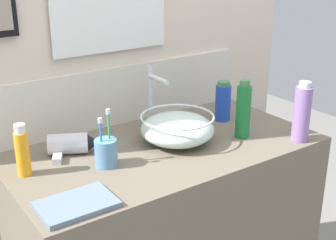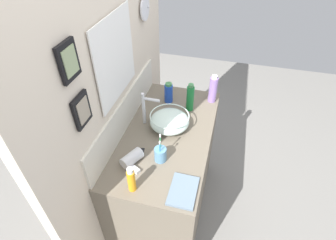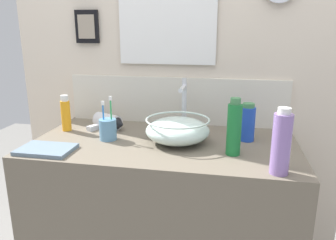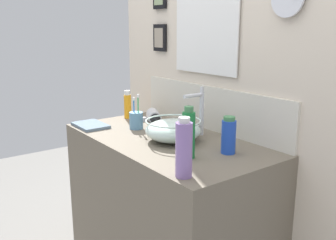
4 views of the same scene
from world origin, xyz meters
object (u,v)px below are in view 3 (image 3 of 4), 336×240
glass_bowl_sink (178,130)px  faucet (184,101)px  hand_towel (46,149)px  spray_bottle (248,123)px  lotion_bottle (66,114)px  hair_drier (109,122)px  toothbrush_cup (108,129)px  soap_dispenser (281,143)px  shampoo_bottle (234,128)px

glass_bowl_sink → faucet: bearing=90.0°
glass_bowl_sink → hand_towel: glass_bowl_sink is taller
spray_bottle → lotion_bottle: size_ratio=0.97×
hair_drier → spray_bottle: (0.67, -0.05, 0.05)m
toothbrush_cup → soap_dispenser: soap_dispenser is taller
glass_bowl_sink → soap_dispenser: soap_dispenser is taller
faucet → soap_dispenser: 0.58m
glass_bowl_sink → hand_towel: bearing=-157.1°
spray_bottle → shampoo_bottle: 0.20m
toothbrush_cup → spray_bottle: (0.61, 0.11, 0.03)m
toothbrush_cup → soap_dispenser: (0.71, -0.23, 0.06)m
glass_bowl_sink → soap_dispenser: (0.40, -0.25, 0.05)m
toothbrush_cup → soap_dispenser: 0.75m
shampoo_bottle → hand_towel: (-0.75, -0.11, -0.10)m
glass_bowl_sink → hand_towel: size_ratio=1.28×
faucet → hair_drier: (-0.37, -0.04, -0.11)m
soap_dispenser → shampoo_bottle: bearing=135.9°
faucet → hand_towel: size_ratio=1.18×
shampoo_bottle → lotion_bottle: 0.82m
glass_bowl_sink → shampoo_bottle: (0.24, -0.10, 0.05)m
glass_bowl_sink → faucet: faucet is taller
spray_bottle → shampoo_bottle: shampoo_bottle is taller
hair_drier → lotion_bottle: size_ratio=1.15×
faucet → toothbrush_cup: 0.38m
toothbrush_cup → spray_bottle: toothbrush_cup is taller
hair_drier → hand_towel: hair_drier is taller
toothbrush_cup → lotion_bottle: (-0.25, 0.09, 0.03)m
faucet → hand_towel: 0.65m
shampoo_bottle → lotion_bottle: bearing=168.2°
shampoo_bottle → lotion_bottle: (-0.80, 0.17, -0.03)m
hair_drier → lotion_bottle: bearing=-162.3°
faucet → soap_dispenser: faucet is taller
glass_bowl_sink → faucet: (0.00, 0.17, 0.09)m
hair_drier → shampoo_bottle: (0.61, -0.23, 0.07)m
hair_drier → faucet: bearing=6.4°
faucet → glass_bowl_sink: bearing=-90.0°
spray_bottle → hand_towel: (-0.81, -0.30, -0.07)m
glass_bowl_sink → lotion_bottle: lotion_bottle is taller
hair_drier → toothbrush_cup: size_ratio=1.01×
spray_bottle → shampoo_bottle: bearing=-107.9°
hair_drier → spray_bottle: size_ratio=1.18×
hair_drier → toothbrush_cup: 0.17m
soap_dispenser → hand_towel: soap_dispenser is taller
shampoo_bottle → toothbrush_cup: bearing=172.2°
glass_bowl_sink → hair_drier: 0.39m
shampoo_bottle → soap_dispenser: bearing=-44.1°
spray_bottle → soap_dispenser: soap_dispenser is taller
lotion_bottle → hair_drier: bearing=17.7°
faucet → spray_bottle: size_ratio=1.51×
soap_dispenser → hand_towel: (-0.91, 0.04, -0.10)m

